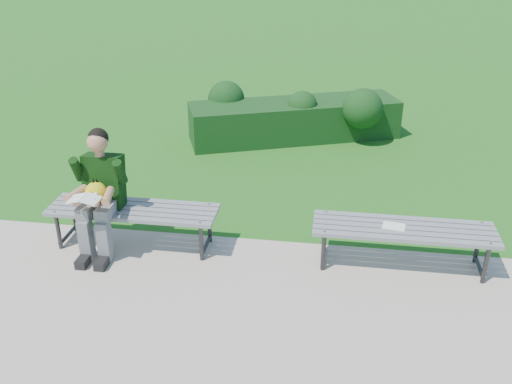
{
  "coord_description": "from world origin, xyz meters",
  "views": [
    {
      "loc": [
        1.07,
        -5.4,
        3.25
      ],
      "look_at": [
        0.3,
        -0.18,
        0.69
      ],
      "focal_mm": 40.0,
      "sensor_mm": 36.0,
      "label": 1
    }
  ],
  "objects": [
    {
      "name": "bench_left",
      "position": [
        -1.0,
        -0.3,
        0.42
      ],
      "size": [
        1.8,
        0.5,
        0.46
      ],
      "color": "slate",
      "rests_on": "walkway"
    },
    {
      "name": "hedge",
      "position": [
        0.42,
        3.33,
        0.37
      ],
      "size": [
        3.41,
        1.96,
        0.88
      ],
      "color": "#15400E",
      "rests_on": "ground"
    },
    {
      "name": "bench_right",
      "position": [
        1.81,
        -0.3,
        0.42
      ],
      "size": [
        1.8,
        0.5,
        0.46
      ],
      "color": "slate",
      "rests_on": "walkway"
    },
    {
      "name": "walkway",
      "position": [
        0.0,
        -1.75,
        0.01
      ],
      "size": [
        30.0,
        3.5,
        0.02
      ],
      "color": "#B8AC9A",
      "rests_on": "ground"
    },
    {
      "name": "seated_boy",
      "position": [
        -1.3,
        -0.4,
        0.71
      ],
      "size": [
        0.56,
        0.76,
        1.31
      ],
      "color": "slate",
      "rests_on": "walkway"
    },
    {
      "name": "paper_sheet",
      "position": [
        1.71,
        -0.3,
        0.47
      ],
      "size": [
        0.24,
        0.2,
        0.01
      ],
      "color": "white",
      "rests_on": "bench_right"
    },
    {
      "name": "ground",
      "position": [
        0.0,
        0.0,
        0.0
      ],
      "size": [
        80.0,
        80.0,
        0.0
      ],
      "color": "#167E15",
      "rests_on": "ground"
    }
  ]
}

